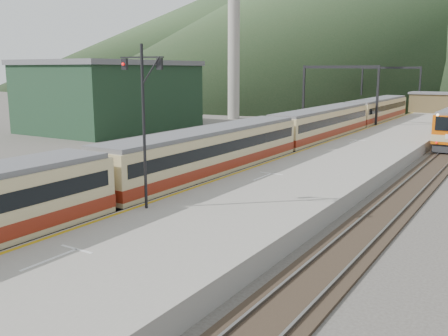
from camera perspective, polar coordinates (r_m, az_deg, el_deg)
The scene contains 15 objects.
track_main at distance 48.59m, azimuth 10.22°, elevation 2.23°, with size 2.60×200.00×0.23m.
track_far at distance 50.61m, azimuth 4.95°, elevation 2.72°, with size 2.60×200.00×0.23m.
track_second at distance 45.72m, azimuth 23.73°, elevation 0.90°, with size 2.60×200.00×0.23m.
platform at distance 44.89m, azimuth 15.94°, elevation 1.81°, with size 8.00×100.00×1.00m, color gray.
gantry_near at distance 63.12m, azimuth 13.06°, elevation 9.18°, with size 9.55×0.25×8.00m.
gantry_far at distance 87.15m, azimuth 18.47°, elevation 9.36°, with size 9.55×0.25×8.00m.
warehouse at distance 65.31m, azimuth -12.64°, elevation 8.14°, with size 14.50×20.50×8.60m.
smokestack at distance 77.91m, azimuth 1.14°, elevation 16.71°, with size 1.80×1.80×30.00m, color #9E998E.
station_shed at distance 83.71m, azimuth 23.68°, elevation 6.88°, with size 9.40×4.40×3.10m.
hill_a at distance 204.28m, azimuth 15.91°, elevation 17.09°, with size 180.00×180.00×60.00m, color #264123.
hill_d at distance 281.42m, azimuth 2.49°, elevation 15.24°, with size 200.00×200.00×55.00m, color #264123.
main_train at distance 41.12m, azimuth 6.22°, elevation 3.48°, with size 2.92×80.17×3.57m.
signal_mast at distance 23.27m, azimuth -9.20°, elevation 6.46°, with size 2.17×0.56×7.62m.
short_signal_b at distance 36.71m, azimuth -3.71°, elevation 1.73°, with size 0.23×0.17×2.27m.
short_signal_c at distance 37.05m, azimuth -10.52°, elevation 1.65°, with size 0.25×0.21×2.27m.
Camera 1 is at (17.54, -4.71, 7.46)m, focal length 40.00 mm.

